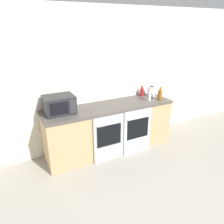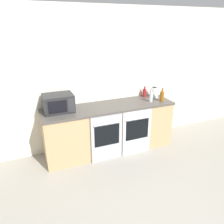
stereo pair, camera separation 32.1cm
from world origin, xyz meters
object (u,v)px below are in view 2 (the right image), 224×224
at_px(microwave, 58,103).
at_px(bottle_amber, 162,96).
at_px(bottle_clear, 151,97).
at_px(oven_right, 137,132).
at_px(oven_left, 107,138).
at_px(bottle_red, 144,93).
at_px(kettle, 154,92).

bearing_deg(microwave, bottle_amber, -6.33).
bearing_deg(bottle_amber, bottle_clear, 166.60).
distance_m(microwave, bottle_amber, 1.93).
height_order(oven_right, microwave, microwave).
bearing_deg(microwave, oven_right, -17.07).
relative_size(oven_left, bottle_amber, 3.37).
relative_size(bottle_red, kettle, 0.99).
bearing_deg(oven_left, kettle, 20.15).
height_order(bottle_clear, bottle_amber, bottle_amber).
relative_size(oven_right, bottle_amber, 3.37).
bearing_deg(oven_left, microwave, 150.66).
distance_m(microwave, bottle_red, 1.76).
relative_size(oven_left, oven_right, 1.00).
relative_size(bottle_amber, bottle_red, 1.20).
distance_m(oven_right, bottle_clear, 0.73).
xyz_separation_m(oven_right, bottle_amber, (0.62, 0.19, 0.57)).
bearing_deg(oven_left, bottle_amber, 8.73).
xyz_separation_m(bottle_amber, bottle_red, (-0.17, 0.37, -0.02)).
bearing_deg(bottle_red, oven_left, -151.92).
relative_size(oven_left, kettle, 3.99).
relative_size(bottle_clear, bottle_red, 1.11).
xyz_separation_m(oven_right, bottle_red, (0.45, 0.56, 0.55)).
distance_m(oven_right, bottle_amber, 0.86).
xyz_separation_m(oven_left, oven_right, (0.59, 0.00, 0.00)).
bearing_deg(bottle_clear, bottle_red, 81.75).
bearing_deg(oven_right, kettle, 35.80).
height_order(oven_left, kettle, kettle).
xyz_separation_m(oven_left, bottle_amber, (1.21, 0.19, 0.57)).
distance_m(oven_left, bottle_red, 1.30).
xyz_separation_m(microwave, bottle_clear, (1.70, -0.16, -0.06)).
relative_size(oven_left, bottle_clear, 3.64).
bearing_deg(bottle_red, kettle, -37.18).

